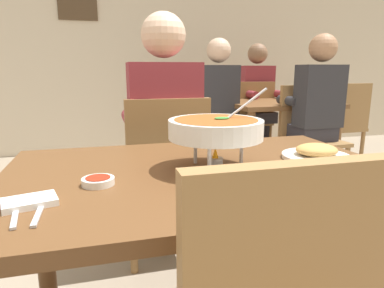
% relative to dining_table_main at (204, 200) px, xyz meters
% --- Properties ---
extents(cafe_rear_partition, '(10.00, 0.10, 3.00)m').
position_rel_dining_table_main_xyz_m(cafe_rear_partition, '(0.00, 3.44, 0.88)').
color(cafe_rear_partition, beige).
rests_on(cafe_rear_partition, ground_plane).
extents(dining_table_main, '(1.25, 0.83, 0.72)m').
position_rel_dining_table_main_xyz_m(dining_table_main, '(0.00, 0.00, 0.00)').
color(dining_table_main, brown).
rests_on(dining_table_main, ground_plane).
extents(chair_diner_main, '(0.44, 0.44, 0.90)m').
position_rel_dining_table_main_xyz_m(chair_diner_main, '(-0.00, 0.70, -0.11)').
color(chair_diner_main, olive).
rests_on(chair_diner_main, ground_plane).
extents(diner_main, '(0.40, 0.45, 1.31)m').
position_rel_dining_table_main_xyz_m(diner_main, '(0.00, 0.74, 0.13)').
color(diner_main, '#2D2D38').
rests_on(diner_main, ground_plane).
extents(curry_bowl, '(0.33, 0.30, 0.26)m').
position_rel_dining_table_main_xyz_m(curry_bowl, '(0.04, -0.01, 0.24)').
color(curry_bowl, silver).
rests_on(curry_bowl, dining_table_main).
extents(rice_plate, '(0.24, 0.24, 0.06)m').
position_rel_dining_table_main_xyz_m(rice_plate, '(0.05, -0.26, 0.13)').
color(rice_plate, white).
rests_on(rice_plate, dining_table_main).
extents(appetizer_plate, '(0.24, 0.24, 0.06)m').
position_rel_dining_table_main_xyz_m(appetizer_plate, '(0.43, 0.02, 0.13)').
color(appetizer_plate, white).
rests_on(appetizer_plate, dining_table_main).
extents(sauce_dish, '(0.09, 0.09, 0.02)m').
position_rel_dining_table_main_xyz_m(sauce_dish, '(-0.33, -0.07, 0.12)').
color(sauce_dish, white).
rests_on(sauce_dish, dining_table_main).
extents(napkin_folded, '(0.14, 0.11, 0.02)m').
position_rel_dining_table_main_xyz_m(napkin_folded, '(-0.49, -0.18, 0.12)').
color(napkin_folded, white).
rests_on(napkin_folded, dining_table_main).
extents(fork_utensil, '(0.04, 0.17, 0.01)m').
position_rel_dining_table_main_xyz_m(fork_utensil, '(-0.51, -0.23, 0.11)').
color(fork_utensil, silver).
rests_on(fork_utensil, dining_table_main).
extents(spoon_utensil, '(0.01, 0.17, 0.01)m').
position_rel_dining_table_main_xyz_m(spoon_utensil, '(-0.46, -0.23, 0.11)').
color(spoon_utensil, silver).
rests_on(spoon_utensil, dining_table_main).
extents(dining_table_far, '(1.00, 0.80, 0.72)m').
position_rel_dining_table_main_xyz_m(dining_table_far, '(1.37, 2.00, -0.02)').
color(dining_table_far, brown).
rests_on(dining_table_far, ground_plane).
extents(chair_bg_left, '(0.47, 0.47, 0.90)m').
position_rel_dining_table_main_xyz_m(chair_bg_left, '(1.32, 2.51, -0.11)').
color(chair_bg_left, olive).
rests_on(chair_bg_left, ground_plane).
extents(chair_bg_middle, '(0.46, 0.46, 0.90)m').
position_rel_dining_table_main_xyz_m(chair_bg_middle, '(1.39, 1.53, -0.11)').
color(chair_bg_middle, olive).
rests_on(chair_bg_middle, ground_plane).
extents(chair_bg_right, '(0.44, 0.44, 0.90)m').
position_rel_dining_table_main_xyz_m(chair_bg_right, '(0.69, 2.11, -0.11)').
color(chair_bg_right, olive).
rests_on(chair_bg_right, ground_plane).
extents(chair_bg_corner, '(0.45, 0.45, 0.90)m').
position_rel_dining_table_main_xyz_m(chair_bg_corner, '(2.05, 1.91, -0.11)').
color(chair_bg_corner, olive).
rests_on(chair_bg_corner, ground_plane).
extents(patron_bg_left, '(0.40, 0.45, 1.31)m').
position_rel_dining_table_main_xyz_m(patron_bg_left, '(1.39, 2.52, 0.13)').
color(patron_bg_left, '#2D2D38').
rests_on(patron_bg_left, ground_plane).
extents(patron_bg_middle, '(0.40, 0.45, 1.31)m').
position_rel_dining_table_main_xyz_m(patron_bg_middle, '(1.40, 1.45, 0.13)').
color(patron_bg_middle, '#2D2D38').
rests_on(patron_bg_middle, ground_plane).
extents(patron_bg_right, '(0.40, 0.45, 1.31)m').
position_rel_dining_table_main_xyz_m(patron_bg_right, '(0.74, 2.04, 0.13)').
color(patron_bg_right, '#2D2D38').
rests_on(patron_bg_right, ground_plane).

